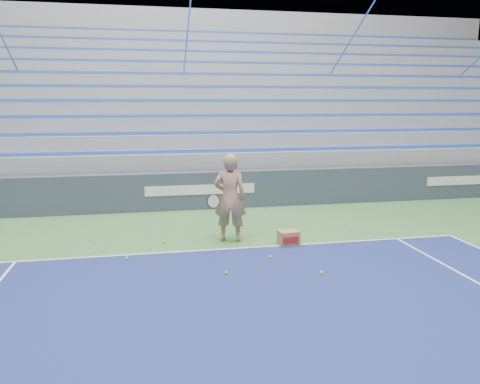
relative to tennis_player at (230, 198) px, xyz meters
name	(u,v)px	position (x,y,z in m)	size (l,w,h in m)	color
sponsor_barrier	(200,190)	(-0.30, 3.38, -0.45)	(30.00, 0.32, 1.10)	#364053
bleachers	(184,121)	(-0.31, 9.09, 1.36)	(31.00, 9.15, 7.30)	gray
tennis_player	(230,198)	(0.00, 0.00, 0.00)	(1.02, 0.95, 1.99)	tan
ball_box	(288,238)	(1.21, -0.57, -0.84)	(0.46, 0.37, 0.32)	#936C47
tennis_ball_0	(322,273)	(1.29, -2.41, -0.96)	(0.07, 0.07, 0.07)	#B1DF2D
tennis_ball_1	(270,257)	(0.59, -1.37, -0.96)	(0.07, 0.07, 0.07)	#B1DF2D
tennis_ball_2	(127,258)	(-2.26, -0.91, -0.96)	(0.07, 0.07, 0.07)	#B1DF2D
tennis_ball_3	(164,242)	(-1.49, 0.10, -0.96)	(0.07, 0.07, 0.07)	#B1DF2D
tennis_ball_4	(226,273)	(-0.43, -2.09, -0.96)	(0.07, 0.07, 0.07)	#B1DF2D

